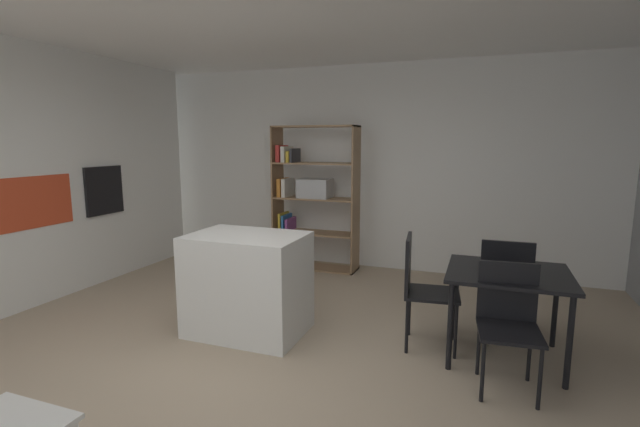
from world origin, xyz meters
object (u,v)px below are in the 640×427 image
(dining_table, at_px, (508,281))
(dining_chair_island_side, at_px, (420,282))
(kitchen_island, at_px, (248,284))
(dining_chair_far, at_px, (505,279))
(dining_chair_near, at_px, (508,315))
(built_in_oven, at_px, (104,190))
(open_bookshelf, at_px, (310,193))

(dining_table, distance_m, dining_chair_island_side, 0.70)
(kitchen_island, distance_m, dining_chair_far, 2.35)
(kitchen_island, height_order, dining_chair_near, kitchen_island)
(dining_chair_near, xyz_separation_m, dining_chair_island_side, (-0.69, 0.43, 0.04))
(built_in_oven, distance_m, dining_chair_near, 4.83)
(dining_chair_island_side, bearing_deg, kitchen_island, 93.82)
(dining_table, relative_size, dining_chair_island_side, 0.97)
(built_in_oven, height_order, dining_chair_island_side, built_in_oven)
(dining_chair_island_side, bearing_deg, dining_chair_near, -128.22)
(built_in_oven, relative_size, kitchen_island, 0.58)
(dining_chair_island_side, bearing_deg, built_in_oven, 76.51)
(dining_chair_far, distance_m, dining_chair_island_side, 0.83)
(built_in_oven, distance_m, dining_table, 4.75)
(kitchen_island, distance_m, dining_table, 2.26)
(dining_chair_near, distance_m, dining_chair_island_side, 0.81)
(open_bookshelf, bearing_deg, kitchen_island, -83.34)
(open_bookshelf, relative_size, dining_chair_near, 2.21)
(dining_chair_near, bearing_deg, built_in_oven, 163.44)
(dining_chair_island_side, bearing_deg, open_bookshelf, 36.34)
(dining_table, bearing_deg, dining_chair_island_side, -179.08)
(open_bookshelf, height_order, dining_chair_near, open_bookshelf)
(open_bookshelf, relative_size, dining_chair_far, 2.17)
(built_in_oven, bearing_deg, kitchen_island, -17.73)
(kitchen_island, height_order, dining_chair_island_side, dining_chair_island_side)
(dining_chair_near, bearing_deg, kitchen_island, 170.73)
(built_in_oven, height_order, dining_chair_near, built_in_oven)
(dining_chair_far, height_order, dining_chair_island_side, dining_chair_island_side)
(kitchen_island, bearing_deg, dining_chair_far, 17.87)
(built_in_oven, xyz_separation_m, dining_table, (4.70, -0.51, -0.51))
(kitchen_island, distance_m, dining_chair_island_side, 1.57)
(built_in_oven, xyz_separation_m, dining_chair_far, (4.70, -0.07, -0.62))
(built_in_oven, xyz_separation_m, kitchen_island, (2.46, -0.79, -0.70))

